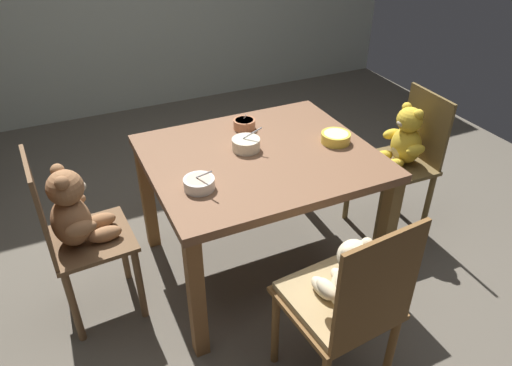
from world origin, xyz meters
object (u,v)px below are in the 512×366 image
teddy_chair_near_left (75,221)px  porridge_bowl_white_near_left (199,183)px  porridge_bowl_terracotta_far_center (244,124)px  porridge_bowl_yellow_near_right (336,138)px  porridge_bowl_cream_center (246,144)px  teddy_chair_near_front (346,294)px  teddy_chair_near_right (403,148)px  dining_table (260,170)px

teddy_chair_near_left → porridge_bowl_white_near_left: size_ratio=6.53×
porridge_bowl_terracotta_far_center → porridge_bowl_yellow_near_right: (0.37, -0.35, -0.00)m
teddy_chair_near_left → porridge_bowl_cream_center: (0.89, 0.03, 0.19)m
porridge_bowl_yellow_near_right → porridge_bowl_cream_center: size_ratio=1.07×
teddy_chair_near_left → teddy_chair_near_front: size_ratio=0.99×
porridge_bowl_cream_center → porridge_bowl_white_near_left: size_ratio=1.01×
teddy_chair_near_right → porridge_bowl_yellow_near_right: 0.56m
porridge_bowl_yellow_near_right → porridge_bowl_white_near_left: 0.81m
teddy_chair_near_front → porridge_bowl_yellow_near_right: size_ratio=6.11×
teddy_chair_near_right → porridge_bowl_cream_center: teddy_chair_near_right is taller
teddy_chair_near_right → dining_table: bearing=0.7°
teddy_chair_near_left → teddy_chair_near_front: bearing=-47.8°
teddy_chair_near_right → teddy_chair_near_left: bearing=0.1°
porridge_bowl_terracotta_far_center → porridge_bowl_white_near_left: 0.63m
dining_table → teddy_chair_near_front: teddy_chair_near_front is taller
porridge_bowl_yellow_near_right → porridge_bowl_cream_center: 0.48m
teddy_chair_near_right → porridge_bowl_white_near_left: size_ratio=6.20×
teddy_chair_near_right → porridge_bowl_white_near_left: (-1.33, -0.15, 0.21)m
teddy_chair_near_front → porridge_bowl_white_near_left: (-0.36, 0.68, 0.22)m
dining_table → porridge_bowl_cream_center: porridge_bowl_cream_center is taller
porridge_bowl_terracotta_far_center → dining_table: bearing=-98.1°
porridge_bowl_yellow_near_right → teddy_chair_near_right: bearing=4.0°
teddy_chair_near_right → porridge_bowl_terracotta_far_center: teddy_chair_near_right is taller
teddy_chair_near_front → porridge_bowl_cream_center: bearing=-4.0°
teddy_chair_near_front → dining_table: bearing=-7.0°
dining_table → teddy_chair_near_right: 0.94m
porridge_bowl_terracotta_far_center → porridge_bowl_cream_center: porridge_bowl_cream_center is taller
porridge_bowl_cream_center → porridge_bowl_white_near_left: (-0.34, -0.24, -0.01)m
dining_table → porridge_bowl_yellow_near_right: porridge_bowl_yellow_near_right is taller
porridge_bowl_terracotta_far_center → porridge_bowl_white_near_left: bearing=-132.5°
porridge_bowl_white_near_left → teddy_chair_near_front: bearing=-62.2°
porridge_bowl_cream_center → porridge_bowl_white_near_left: porridge_bowl_cream_center is taller
porridge_bowl_white_near_left → porridge_bowl_yellow_near_right: bearing=8.3°
dining_table → teddy_chair_near_front: size_ratio=1.19×
teddy_chair_near_left → teddy_chair_near_right: bearing=-5.0°
teddy_chair_near_left → porridge_bowl_yellow_near_right: 1.36m
dining_table → teddy_chair_near_left: size_ratio=1.21×
teddy_chair_near_left → porridge_bowl_white_near_left: (0.55, -0.21, 0.18)m
teddy_chair_near_front → porridge_bowl_white_near_left: 0.80m
teddy_chair_near_front → porridge_bowl_white_near_left: bearing=22.7°
porridge_bowl_terracotta_far_center → porridge_bowl_yellow_near_right: porridge_bowl_terracotta_far_center is taller
porridge_bowl_yellow_near_right → porridge_bowl_white_near_left: porridge_bowl_white_near_left is taller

